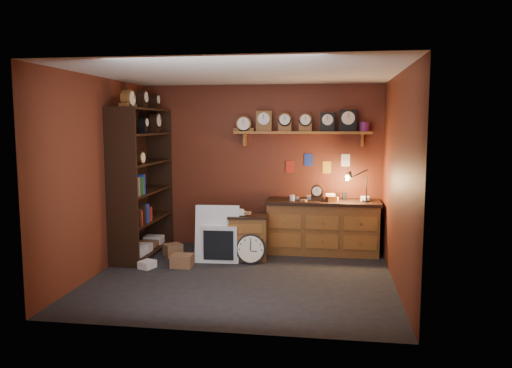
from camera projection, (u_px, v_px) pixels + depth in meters
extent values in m
plane|color=black|center=(242.00, 277.00, 6.73)|extent=(4.00, 4.00, 0.00)
cube|color=#612817|center=(261.00, 166.00, 8.34)|extent=(4.00, 0.02, 2.70)
cube|color=#612817|center=(209.00, 198.00, 4.80)|extent=(4.00, 0.02, 2.70)
cube|color=#612817|center=(99.00, 176.00, 6.86)|extent=(0.02, 3.60, 2.70)
cube|color=#612817|center=(398.00, 180.00, 6.28)|extent=(0.02, 3.60, 2.70)
cube|color=beige|center=(241.00, 74.00, 6.41)|extent=(4.00, 3.60, 0.02)
cube|color=#985A21|center=(302.00, 133.00, 8.02)|extent=(2.20, 0.30, 0.04)
cube|color=#985A21|center=(245.00, 140.00, 8.24)|extent=(0.04, 0.16, 0.20)
cube|color=#985A21|center=(362.00, 140.00, 7.97)|extent=(0.04, 0.16, 0.20)
cylinder|color=#B21419|center=(365.00, 127.00, 7.87)|extent=(0.16, 0.16, 0.15)
cube|color=maroon|center=(269.00, 167.00, 8.30)|extent=(0.14, 0.01, 0.20)
cube|color=navy|center=(287.00, 160.00, 8.25)|extent=(0.14, 0.01, 0.20)
cube|color=#C28818|center=(305.00, 167.00, 8.22)|extent=(0.14, 0.01, 0.20)
cube|color=silver|center=(324.00, 160.00, 8.16)|extent=(0.14, 0.01, 0.20)
cube|color=black|center=(129.00, 182.00, 7.84)|extent=(0.03, 1.60, 2.30)
cube|color=black|center=(122.00, 189.00, 7.04)|extent=(0.45, 0.03, 2.30)
cube|color=black|center=(159.00, 177.00, 8.58)|extent=(0.45, 0.03, 2.30)
cube|color=black|center=(144.00, 251.00, 7.94)|extent=(0.43, 1.54, 0.03)
cube|color=black|center=(144.00, 220.00, 7.88)|extent=(0.43, 1.54, 0.03)
cube|color=black|center=(143.00, 192.00, 7.83)|extent=(0.43, 1.54, 0.03)
cube|color=black|center=(142.00, 163.00, 7.77)|extent=(0.43, 1.54, 0.03)
cube|color=black|center=(141.00, 134.00, 7.72)|extent=(0.43, 1.54, 0.03)
cube|color=black|center=(141.00, 109.00, 7.68)|extent=(0.43, 1.54, 0.03)
cube|color=brown|center=(323.00, 228.00, 7.99)|extent=(1.74, 0.60, 0.80)
cube|color=black|center=(323.00, 202.00, 7.93)|extent=(1.80, 0.66, 0.05)
cube|color=#985A21|center=(322.00, 232.00, 7.69)|extent=(1.66, 0.02, 0.52)
cylinder|color=black|center=(366.00, 201.00, 7.78)|extent=(0.12, 0.12, 0.02)
cylinder|color=black|center=(366.00, 189.00, 7.76)|extent=(0.02, 0.02, 0.38)
cylinder|color=black|center=(359.00, 174.00, 7.72)|extent=(0.27, 0.09, 0.14)
cone|color=black|center=(350.00, 176.00, 7.72)|extent=(0.18, 0.14, 0.18)
cube|color=brown|center=(248.00, 238.00, 7.63)|extent=(0.63, 0.55, 0.65)
cube|color=black|center=(248.00, 216.00, 7.59)|extent=(0.67, 0.59, 0.03)
cube|color=#985A21|center=(245.00, 241.00, 7.40)|extent=(0.50, 0.09, 0.56)
cylinder|color=black|center=(251.00, 249.00, 7.38)|extent=(0.44, 0.15, 0.45)
cylinder|color=#FBEDC9|center=(251.00, 249.00, 7.34)|extent=(0.39, 0.09, 0.38)
cube|color=black|center=(250.00, 245.00, 7.33)|extent=(0.01, 0.04, 0.14)
cube|color=black|center=(254.00, 251.00, 7.33)|extent=(0.10, 0.01, 0.01)
cube|color=silver|center=(217.00, 262.00, 7.49)|extent=(0.67, 0.23, 0.87)
cube|color=silver|center=(222.00, 241.00, 7.63)|extent=(0.55, 0.55, 0.55)
cube|color=black|center=(218.00, 245.00, 7.36)|extent=(0.45, 0.04, 0.44)
cube|color=#8C5E3D|center=(182.00, 261.00, 7.21)|extent=(0.30, 0.25, 0.18)
cube|color=white|center=(147.00, 264.00, 7.15)|extent=(0.25, 0.27, 0.11)
cube|color=#8C5E3D|center=(173.00, 250.00, 7.79)|extent=(0.34, 0.34, 0.20)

